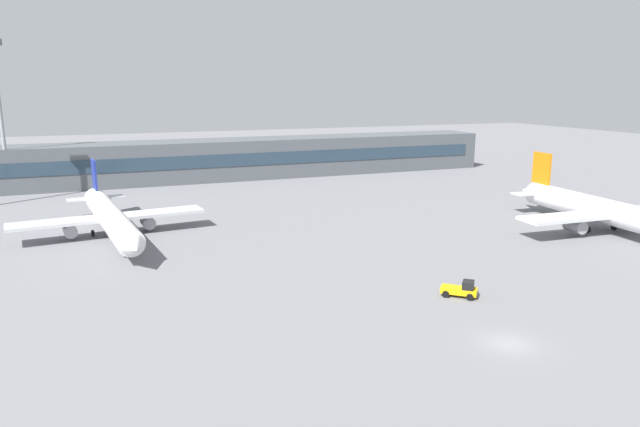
{
  "coord_description": "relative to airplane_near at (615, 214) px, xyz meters",
  "views": [
    {
      "loc": [
        -31.04,
        -35.62,
        21.05
      ],
      "look_at": [
        -1.21,
        40.0,
        3.0
      ],
      "focal_mm": 32.28,
      "sensor_mm": 36.0,
      "label": 1
    }
  ],
  "objects": [
    {
      "name": "ground_plane",
      "position": [
        -37.94,
        16.21,
        -3.11
      ],
      "size": [
        400.0,
        400.0,
        0.0
      ],
      "primitive_type": "plane",
      "color": "slate"
    },
    {
      "name": "terminal_building",
      "position": [
        -37.94,
        72.06,
        1.39
      ],
      "size": [
        124.48,
        12.13,
        9.0
      ],
      "color": "#4C5156",
      "rests_on": "ground_plane"
    },
    {
      "name": "airplane_near",
      "position": [
        0.0,
        0.0,
        0.0
      ],
      "size": [
        28.79,
        41.31,
        10.2
      ],
      "color": "silver",
      "rests_on": "ground_plane"
    },
    {
      "name": "airplane_mid",
      "position": [
        -67.51,
        25.05,
        -0.22
      ],
      "size": [
        26.92,
        38.4,
        9.49
      ],
      "color": "white",
      "rests_on": "ground_plane"
    },
    {
      "name": "baggage_tug_yellow",
      "position": [
        -35.19,
        -13.06,
        -2.31
      ],
      "size": [
        3.68,
        3.52,
        1.75
      ],
      "color": "#F2B20C",
      "rests_on": "ground_plane"
    },
    {
      "name": "floodlight_tower_west",
      "position": [
        -85.02,
        66.72,
        13.82
      ],
      "size": [
        3.2,
        0.8,
        29.71
      ],
      "color": "gray",
      "rests_on": "ground_plane"
    }
  ]
}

